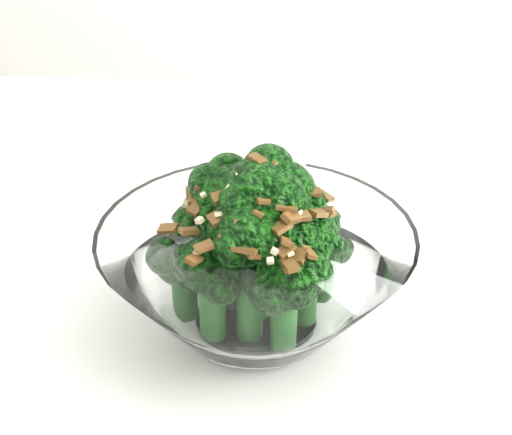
# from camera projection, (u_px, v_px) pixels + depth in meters

# --- Properties ---
(table) EXTENTS (1.27, 0.90, 0.75)m
(table) POSITION_uv_depth(u_px,v_px,m) (138.00, 355.00, 0.60)
(table) COLOR white
(table) RESTS_ON ground
(broccoli_dish) EXTENTS (0.20, 0.20, 0.12)m
(broccoli_dish) POSITION_uv_depth(u_px,v_px,m) (256.00, 267.00, 0.50)
(broccoli_dish) COLOR white
(broccoli_dish) RESTS_ON table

